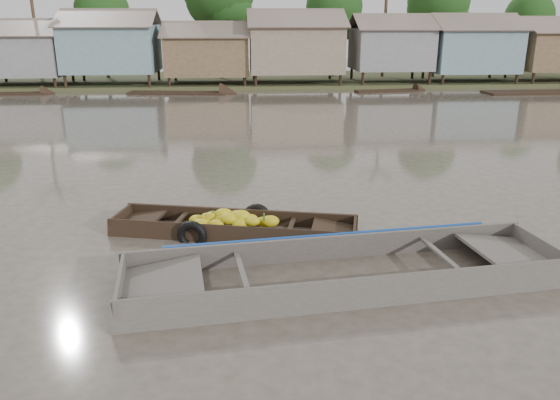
{
  "coord_description": "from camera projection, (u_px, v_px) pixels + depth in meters",
  "views": [
    {
      "loc": [
        -1.42,
        -11.13,
        4.62
      ],
      "look_at": [
        -0.62,
        0.4,
        0.8
      ],
      "focal_mm": 35.0,
      "sensor_mm": 36.0,
      "label": 1
    }
  ],
  "objects": [
    {
      "name": "banana_boat",
      "position": [
        231.0,
        227.0,
        12.41
      ],
      "size": [
        5.7,
        2.52,
        0.76
      ],
      "rotation": [
        0.0,
        0.0,
        -0.22
      ],
      "color": "black",
      "rests_on": "ground"
    },
    {
      "name": "riverbank",
      "position": [
        299.0,
        41.0,
        41.5
      ],
      "size": [
        120.0,
        12.47,
        10.22
      ],
      "color": "#384723",
      "rests_on": "ground"
    },
    {
      "name": "ground",
      "position": [
        309.0,
        239.0,
        12.08
      ],
      "size": [
        120.0,
        120.0,
        0.0
      ],
      "primitive_type": "plane",
      "color": "#474236",
      "rests_on": "ground"
    },
    {
      "name": "viewer_boat",
      "position": [
        346.0,
        277.0,
        10.15
      ],
      "size": [
        8.43,
        3.17,
        0.66
      ],
      "rotation": [
        0.0,
        0.0,
        0.13
      ],
      "color": "#453E3A",
      "rests_on": "ground"
    },
    {
      "name": "distant_boats",
      "position": [
        421.0,
        97.0,
        34.67
      ],
      "size": [
        46.37,
        14.12,
        0.35
      ],
      "color": "black",
      "rests_on": "ground"
    }
  ]
}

